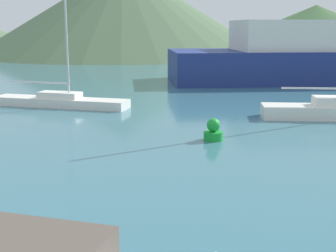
% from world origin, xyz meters
% --- Properties ---
extents(sailboat_inner, '(8.62, 2.85, 7.02)m').
position_xyz_m(sailboat_inner, '(-8.17, 24.40, 0.36)').
color(sailboat_inner, white).
rests_on(sailboat_inner, ground_plane).
extents(sailboat_middle, '(7.60, 2.04, 10.76)m').
position_xyz_m(sailboat_middle, '(7.42, 22.51, 0.49)').
color(sailboat_middle, white).
rests_on(sailboat_middle, ground_plane).
extents(buoy_marker, '(0.82, 0.82, 0.94)m').
position_xyz_m(buoy_marker, '(1.22, 16.98, 0.39)').
color(buoy_marker, green).
rests_on(buoy_marker, ground_plane).
extents(hill_central, '(51.13, 51.13, 15.30)m').
position_xyz_m(hill_central, '(-16.22, 80.06, 7.65)').
color(hill_central, '#4C6647').
rests_on(hill_central, ground_plane).
extents(hill_east, '(40.64, 40.64, 8.41)m').
position_xyz_m(hill_east, '(17.19, 83.96, 4.21)').
color(hill_east, '#3D6038').
rests_on(hill_east, ground_plane).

